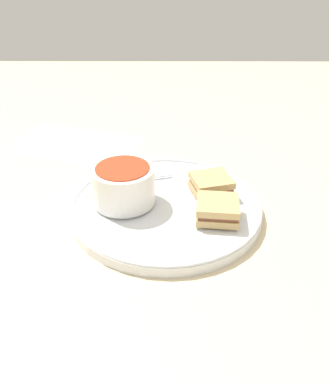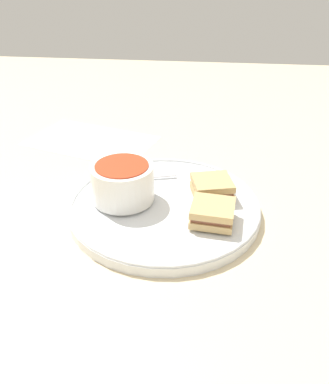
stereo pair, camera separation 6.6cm
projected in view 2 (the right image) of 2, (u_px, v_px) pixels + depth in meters
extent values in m
plane|color=beige|center=(164.00, 211.00, 0.68)|extent=(2.40, 2.40, 0.00)
cylinder|color=white|center=(164.00, 207.00, 0.68)|extent=(0.34, 0.34, 0.02)
torus|color=white|center=(164.00, 202.00, 0.67)|extent=(0.34, 0.34, 0.01)
cylinder|color=white|center=(124.00, 197.00, 0.68)|extent=(0.06, 0.06, 0.01)
cylinder|color=white|center=(123.00, 183.00, 0.66)|extent=(0.11, 0.11, 0.07)
cylinder|color=red|center=(122.00, 167.00, 0.64)|extent=(0.09, 0.09, 0.01)
cube|color=silver|center=(158.00, 176.00, 0.75)|extent=(0.03, 0.07, 0.00)
ellipsoid|color=silver|center=(133.00, 177.00, 0.74)|extent=(0.03, 0.04, 0.01)
cube|color=tan|center=(212.00, 217.00, 0.62)|extent=(0.07, 0.08, 0.01)
cube|color=brown|center=(213.00, 213.00, 0.61)|extent=(0.07, 0.07, 0.01)
cube|color=tan|center=(213.00, 208.00, 0.61)|extent=(0.07, 0.08, 0.01)
cube|color=tan|center=(212.00, 192.00, 0.69)|extent=(0.08, 0.08, 0.01)
cube|color=brown|center=(212.00, 187.00, 0.68)|extent=(0.07, 0.08, 0.01)
cube|color=tan|center=(212.00, 183.00, 0.68)|extent=(0.08, 0.08, 0.01)
cube|color=white|center=(91.00, 141.00, 0.95)|extent=(0.27, 0.35, 0.00)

